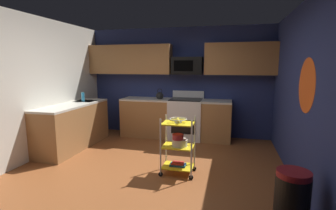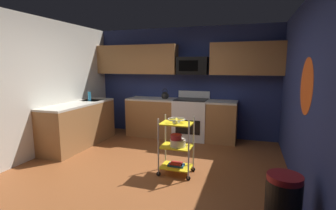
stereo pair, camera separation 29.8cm
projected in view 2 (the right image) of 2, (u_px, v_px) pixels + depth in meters
floor at (145, 174)px, 4.02m from camera, size 4.40×4.80×0.04m
wall_back at (184, 82)px, 6.09m from camera, size 4.52×0.06×2.60m
wall_left at (31, 88)px, 4.50m from camera, size 0.06×4.80×2.60m
wall_right at (308, 98)px, 3.12m from camera, size 0.06×4.80×2.60m
wall_flower_decal at (306, 86)px, 3.09m from camera, size 0.00×0.72×0.72m
counter_run at (140, 121)px, 5.68m from camera, size 3.49×2.46×0.92m
oven_range at (191, 119)px, 5.84m from camera, size 0.76×0.65×1.10m
upper_cabinets at (180, 59)px, 5.84m from camera, size 4.40×0.33×0.70m
microwave at (193, 66)px, 5.74m from camera, size 0.70×0.39×0.40m
rolling_cart at (176, 147)px, 3.91m from camera, size 0.55×0.36×0.91m
fruit_bowl at (176, 120)px, 3.84m from camera, size 0.27×0.27×0.07m
mixing_bowl_large at (178, 142)px, 3.89m from camera, size 0.25×0.25×0.11m
mixing_bowl_small at (176, 137)px, 3.84m from camera, size 0.18×0.18×0.08m
book_stack at (176, 164)px, 3.95m from camera, size 0.25×0.14×0.05m
kettle at (165, 96)px, 5.95m from camera, size 0.21×0.18×0.26m
dish_soap_bottle at (89, 96)px, 5.61m from camera, size 0.06×0.06×0.20m
trash_can at (283, 207)px, 2.46m from camera, size 0.34×0.42×0.66m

